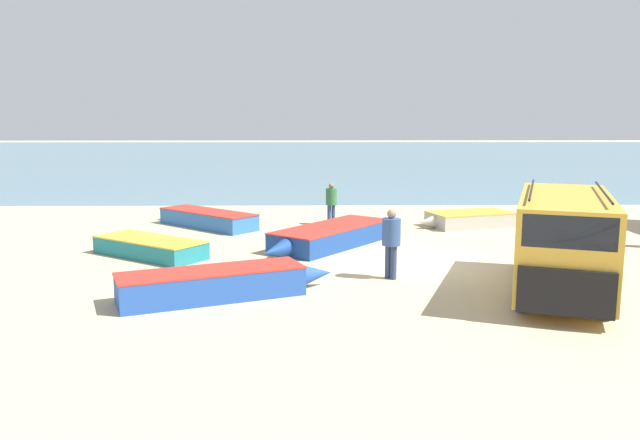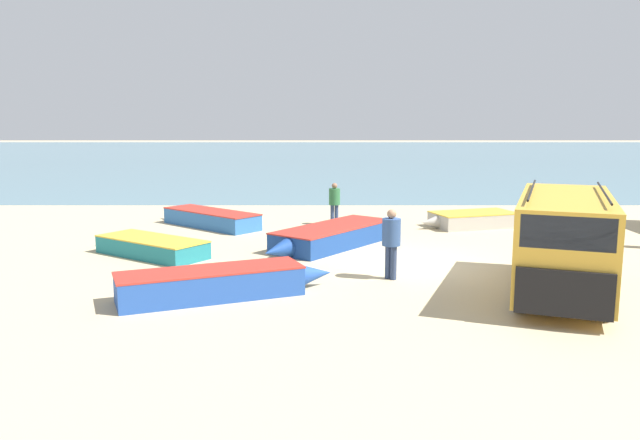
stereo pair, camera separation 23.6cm
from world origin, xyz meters
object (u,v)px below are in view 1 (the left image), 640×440
object	(u,v)px
fishing_rowboat_2	(205,218)
fisherman_0	(568,216)
fishing_rowboat_4	(222,283)
fishing_rowboat_0	(468,219)
fisherman_1	(391,237)
fisherman_2	(331,200)
parked_van	(564,240)
fishing_rowboat_3	(329,236)
fishing_rowboat_1	(147,247)

from	to	relation	value
fishing_rowboat_2	fisherman_0	size ratio (longest dim) A/B	2.84
fisherman_0	fishing_rowboat_4	bearing A→B (deg)	-96.82
fishing_rowboat_0	fisherman_1	bearing A→B (deg)	45.68
fishing_rowboat_2	fisherman_0	distance (m)	12.92
fishing_rowboat_4	fisherman_2	size ratio (longest dim) A/B	3.11
parked_van	fishing_rowboat_2	world-z (taller)	parked_van
parked_van	fisherman_0	distance (m)	6.20
fishing_rowboat_0	fishing_rowboat_3	distance (m)	6.52
fishing_rowboat_4	fisherman_2	bearing A→B (deg)	51.51
fishing_rowboat_0	fishing_rowboat_1	distance (m)	11.97
fishing_rowboat_2	fisherman_2	distance (m)	4.89
fishing_rowboat_2	fisherman_1	world-z (taller)	fisherman_1
fisherman_0	fisherman_1	size ratio (longest dim) A/B	0.88
fisherman_1	fishing_rowboat_0	bearing A→B (deg)	-158.78
parked_van	fishing_rowboat_0	bearing A→B (deg)	-160.00
fisherman_1	fishing_rowboat_1	bearing A→B (deg)	-64.10
fishing_rowboat_1	fishing_rowboat_2	xyz separation A→B (m)	(0.87, 5.13, 0.04)
fishing_rowboat_1	parked_van	bearing A→B (deg)	-166.55
fishing_rowboat_3	fisherman_0	distance (m)	7.77
fishing_rowboat_4	fisherman_1	bearing A→B (deg)	-0.61
fisherman_0	parked_van	bearing A→B (deg)	-59.80
fishing_rowboat_0	fishing_rowboat_3	xyz separation A→B (m)	(-5.39, -3.67, 0.05)
fisherman_1	fisherman_2	distance (m)	8.31
fishing_rowboat_4	fishing_rowboat_2	bearing A→B (deg)	79.35
fishing_rowboat_0	fishing_rowboat_4	distance (m)	12.38
fishing_rowboat_3	fisherman_2	distance (m)	4.14
fishing_rowboat_2	fisherman_0	world-z (taller)	fisherman_0
fishing_rowboat_1	fishing_rowboat_2	distance (m)	5.20
fishing_rowboat_1	fishing_rowboat_4	size ratio (longest dim) A/B	0.81
fishing_rowboat_4	parked_van	bearing A→B (deg)	-20.74
parked_van	fishing_rowboat_2	size ratio (longest dim) A/B	1.28
fishing_rowboat_1	fishing_rowboat_3	bearing A→B (deg)	-131.78
parked_van	fishing_rowboat_3	size ratio (longest dim) A/B	1.13
fishing_rowboat_3	fisherman_0	xyz separation A→B (m)	(7.74, 0.15, 0.62)
fishing_rowboat_3	fisherman_1	distance (m)	4.44
parked_van	fishing_rowboat_0	world-z (taller)	parked_van
fishing_rowboat_2	fisherman_2	size ratio (longest dim) A/B	2.77
fishing_rowboat_2	fisherman_0	xyz separation A→B (m)	(12.37, -3.67, 0.64)
parked_van	fishing_rowboat_3	world-z (taller)	parked_van
parked_van	fisherman_2	world-z (taller)	parked_van
fishing_rowboat_3	fisherman_2	size ratio (longest dim) A/B	3.16
fishing_rowboat_0	fishing_rowboat_2	xyz separation A→B (m)	(-10.01, 0.15, 0.03)
parked_van	fishing_rowboat_0	xyz separation A→B (m)	(0.10, 9.20, -1.00)
fishing_rowboat_1	fishing_rowboat_2	world-z (taller)	fishing_rowboat_2
fishing_rowboat_0	fishing_rowboat_2	world-z (taller)	fishing_rowboat_2
fisherman_0	fisherman_2	bearing A→B (deg)	-154.07
fishing_rowboat_3	fisherman_1	size ratio (longest dim) A/B	2.85
parked_van	fishing_rowboat_3	distance (m)	7.72
fishing_rowboat_0	fisherman_0	xyz separation A→B (m)	(2.35, -3.52, 0.67)
fisherman_0	fisherman_1	distance (m)	7.60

